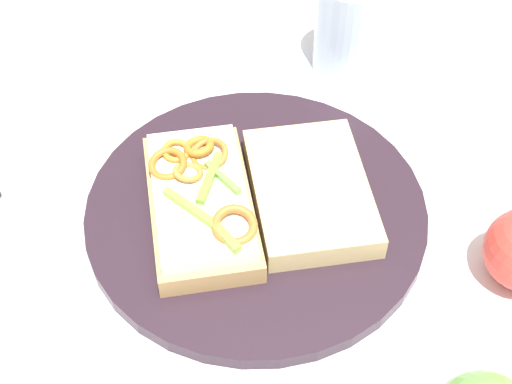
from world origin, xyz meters
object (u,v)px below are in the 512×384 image
(bread_slice_side, at_px, (310,191))
(plate, at_px, (256,212))
(sandwich, at_px, (201,201))
(drinking_glass, at_px, (350,26))

(bread_slice_side, bearing_deg, plate, 90.81)
(plate, relative_size, sandwich, 1.75)
(plate, distance_m, sandwich, 0.05)
(sandwich, bearing_deg, plate, -91.12)
(sandwich, distance_m, drinking_glass, 0.26)
(bread_slice_side, height_order, drinking_glass, drinking_glass)
(drinking_glass, bearing_deg, bread_slice_side, 58.31)
(bread_slice_side, bearing_deg, drinking_glass, -22.46)
(sandwich, xyz_separation_m, bread_slice_side, (-0.10, 0.02, -0.01))
(plate, distance_m, drinking_glass, 0.24)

